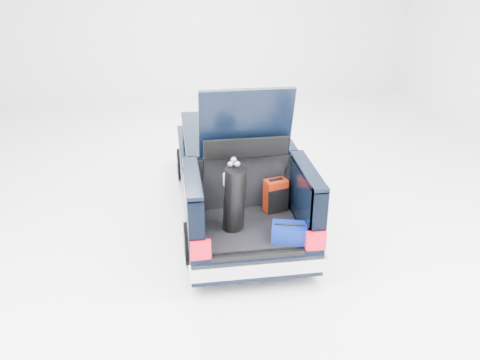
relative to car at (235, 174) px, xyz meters
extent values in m
plane|color=white|center=(0.00, -0.11, -0.67)|extent=(14.00, 14.00, 0.00)
cube|color=black|center=(0.00, 0.54, -0.17)|extent=(1.75, 3.00, 0.70)
cube|color=black|center=(0.00, 2.11, -0.27)|extent=(1.70, 0.30, 0.50)
cube|color=silver|center=(0.00, 2.25, -0.34)|extent=(1.72, 0.10, 0.22)
cube|color=black|center=(0.00, 0.04, 0.45)|extent=(1.55, 1.95, 0.54)
cube|color=black|center=(0.00, 0.04, 0.74)|extent=(1.62, 2.05, 0.06)
cube|color=black|center=(0.00, -1.61, -0.32)|extent=(1.75, 1.30, 0.40)
cube|color=black|center=(0.00, -1.59, -0.10)|extent=(1.32, 1.18, 0.05)
cube|color=black|center=(-0.78, -1.61, 0.30)|extent=(0.20, 1.30, 0.85)
cube|color=black|center=(0.78, -1.61, 0.30)|extent=(0.20, 1.30, 0.85)
cube|color=black|center=(-0.78, -1.61, 0.74)|extent=(0.20, 1.30, 0.06)
cube|color=black|center=(0.78, -1.61, 0.74)|extent=(0.20, 1.30, 0.06)
cube|color=black|center=(0.00, -0.99, 0.30)|extent=(1.36, 0.08, 0.84)
cube|color=silver|center=(0.00, -2.29, -0.29)|extent=(1.80, 0.12, 0.20)
cube|color=#B8071A|center=(-0.74, -2.26, 0.05)|extent=(0.26, 0.07, 0.26)
cube|color=#B8071A|center=(0.74, -2.26, 0.05)|extent=(0.26, 0.07, 0.26)
cube|color=black|center=(0.00, -2.25, -0.12)|extent=(1.20, 0.06, 0.06)
cube|color=black|center=(0.00, -1.16, 1.29)|extent=(1.28, 0.33, 1.03)
cube|color=black|center=(0.00, -1.12, 1.43)|extent=(0.95, 0.17, 0.54)
cylinder|color=black|center=(-0.82, 1.34, -0.36)|extent=(0.20, 0.62, 0.62)
cylinder|color=slate|center=(-0.82, 1.34, -0.36)|extent=(0.23, 0.36, 0.36)
cylinder|color=black|center=(0.82, 1.34, -0.36)|extent=(0.20, 0.62, 0.62)
cylinder|color=slate|center=(0.82, 1.34, -0.36)|extent=(0.23, 0.36, 0.36)
cylinder|color=black|center=(-0.82, -1.46, -0.36)|extent=(0.20, 0.62, 0.62)
cylinder|color=slate|center=(-0.82, -1.46, -0.36)|extent=(0.23, 0.36, 0.36)
cylinder|color=black|center=(0.82, -1.46, -0.36)|extent=(0.20, 0.62, 0.62)
cylinder|color=slate|center=(0.82, -1.46, -0.36)|extent=(0.23, 0.36, 0.36)
cube|color=#731503|center=(0.44, -1.20, 0.17)|extent=(0.35, 0.27, 0.49)
cube|color=black|center=(0.44, -1.20, 0.43)|extent=(0.20, 0.09, 0.03)
cube|color=black|center=(0.44, -1.29, 0.12)|extent=(0.32, 0.10, 0.38)
cylinder|color=black|center=(-0.23, -1.64, 0.39)|extent=(0.40, 0.46, 0.96)
cube|color=white|center=(-0.23, -1.52, 0.43)|extent=(0.11, 0.06, 0.33)
sphere|color=#99999E|center=(-0.27, -1.62, 0.90)|extent=(0.08, 0.08, 0.08)
sphere|color=#99999E|center=(-0.19, -1.68, 0.93)|extent=(0.08, 0.08, 0.08)
cylinder|color=black|center=(-0.23, -1.55, -0.02)|extent=(0.34, 0.34, 0.10)
cylinder|color=navy|center=(-0.23, -1.55, 0.31)|extent=(0.31, 0.31, 0.57)
cylinder|color=white|center=(-0.23, -1.55, 0.65)|extent=(0.34, 0.34, 0.14)
sphere|color=#99999E|center=(-0.20, -1.53, 0.75)|extent=(0.07, 0.07, 0.07)
sphere|color=#99999E|center=(-0.23, -1.51, 0.80)|extent=(0.07, 0.07, 0.07)
cube|color=navy|center=(0.45, -2.01, 0.04)|extent=(0.52, 0.41, 0.22)
cylinder|color=black|center=(0.45, -2.01, 0.16)|extent=(0.39, 0.13, 0.02)
camera|label=1|loc=(-1.03, -7.59, 3.56)|focal=38.00mm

